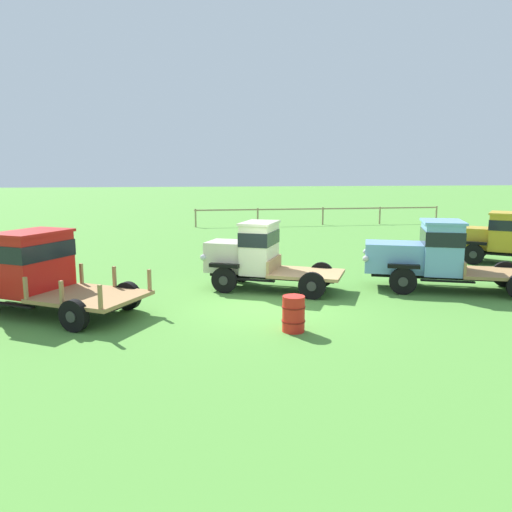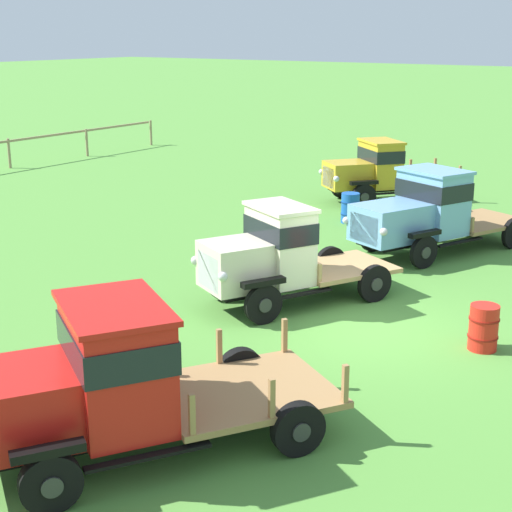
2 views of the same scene
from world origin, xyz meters
name	(u,v)px [view 1 (image 1 of 2)]	position (x,y,z in m)	size (l,w,h in m)	color
ground_plane	(266,306)	(0.00, 0.00, 0.00)	(240.00, 240.00, 0.00)	#518E38
paddock_fence	(320,212)	(8.07, 21.47, 0.97)	(18.35, 0.40, 1.29)	#997F60
vintage_truck_second_in_line	(30,270)	(-6.54, 0.68, 1.16)	(5.61, 4.48, 2.24)	black
vintage_truck_midrow_center	(256,255)	(0.07, 2.23, 1.15)	(4.75, 3.48, 2.23)	black
vintage_truck_far_side	(432,254)	(5.75, 1.20, 1.18)	(5.84, 3.71, 2.28)	black
vintage_truck_back_of_row	(499,237)	(11.02, 5.25, 1.12)	(4.73, 4.27, 2.17)	black
oil_drum_beside_row	(293,314)	(0.23, -2.36, 0.44)	(0.58, 0.58, 0.88)	red
oil_drum_near_fence	(437,257)	(7.81, 4.52, 0.47)	(0.60, 0.60, 0.94)	#1951B2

